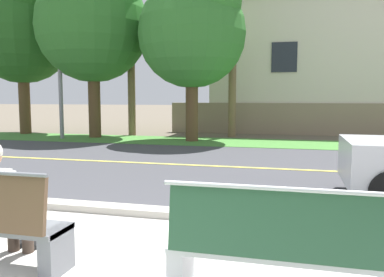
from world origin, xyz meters
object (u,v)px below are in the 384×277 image
(shade_tree_left, at_px, (94,17))
(shade_tree_centre, at_px, (195,25))
(seated_person_white, at_px, (0,197))
(streetlamp, at_px, (62,43))
(bench_right, at_px, (280,252))
(shade_tree_far_left, at_px, (23,24))

(shade_tree_left, height_order, shade_tree_centre, shade_tree_left)
(seated_person_white, height_order, shade_tree_left, shade_tree_left)
(streetlamp, bearing_deg, shade_tree_centre, 1.45)
(seated_person_white, relative_size, streetlamp, 0.19)
(seated_person_white, distance_m, shade_tree_centre, 11.72)
(bench_right, distance_m, shade_tree_centre, 12.43)
(shade_tree_far_left, relative_size, shade_tree_centre, 1.14)
(streetlamp, distance_m, shade_tree_far_left, 3.17)
(bench_right, distance_m, seated_person_white, 2.75)
(bench_right, xyz_separation_m, seated_person_white, (-2.73, 0.17, 0.22))
(streetlamp, xyz_separation_m, shade_tree_centre, (5.39, 0.14, 0.49))
(bench_right, xyz_separation_m, streetlamp, (-8.91, 11.16, 3.34))
(seated_person_white, bearing_deg, shade_tree_left, 113.51)
(bench_right, height_order, shade_tree_far_left, shade_tree_far_left)
(shade_tree_centre, bearing_deg, shade_tree_left, 174.97)
(shade_tree_left, xyz_separation_m, shade_tree_centre, (4.21, -0.37, -0.57))
(bench_right, height_order, seated_person_white, seated_person_white)
(seated_person_white, bearing_deg, shade_tree_far_left, 126.00)
(seated_person_white, xyz_separation_m, shade_tree_far_left, (-8.88, 12.22, 4.21))
(bench_right, relative_size, shade_tree_left, 0.24)
(seated_person_white, relative_size, shade_tree_left, 0.17)
(streetlamp, bearing_deg, seated_person_white, -60.66)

